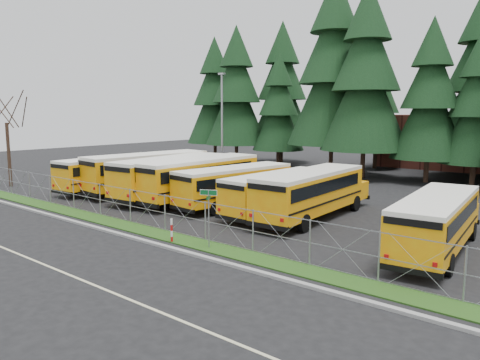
# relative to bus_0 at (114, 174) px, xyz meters

# --- Properties ---
(ground) EXTENTS (120.00, 120.00, 0.00)m
(ground) POSITION_rel_bus_0_xyz_m (14.15, -5.13, -1.38)
(ground) COLOR black
(ground) RESTS_ON ground
(curb) EXTENTS (50.00, 0.25, 0.12)m
(curb) POSITION_rel_bus_0_xyz_m (14.15, -8.23, -1.32)
(curb) COLOR gray
(curb) RESTS_ON ground
(grass_verge) EXTENTS (50.00, 1.40, 0.06)m
(grass_verge) POSITION_rel_bus_0_xyz_m (14.15, -6.83, -1.35)
(grass_verge) COLOR #204112
(grass_verge) RESTS_ON ground
(road_lane_line) EXTENTS (50.00, 0.12, 0.01)m
(road_lane_line) POSITION_rel_bus_0_xyz_m (14.15, -13.13, -1.38)
(road_lane_line) COLOR beige
(road_lane_line) RESTS_ON ground
(chainlink_fence) EXTENTS (44.00, 0.10, 2.00)m
(chainlink_fence) POSITION_rel_bus_0_xyz_m (14.15, -6.13, -0.38)
(chainlink_fence) COLOR #96989E
(chainlink_fence) RESTS_ON ground
(bus_0) EXTENTS (3.04, 10.67, 2.77)m
(bus_0) POSITION_rel_bus_0_xyz_m (0.00, 0.00, 0.00)
(bus_0) COLOR orange
(bus_0) RESTS_ON ground
(bus_1) EXTENTS (4.02, 12.13, 3.12)m
(bus_1) POSITION_rel_bus_0_xyz_m (3.07, 1.40, 0.18)
(bus_1) COLOR orange
(bus_1) RESTS_ON ground
(bus_2) EXTENTS (3.72, 11.87, 3.06)m
(bus_2) POSITION_rel_bus_0_xyz_m (6.18, 0.92, 0.15)
(bus_2) COLOR orange
(bus_2) RESTS_ON ground
(bus_3) EXTENTS (2.82, 11.84, 3.10)m
(bus_3) POSITION_rel_bus_0_xyz_m (8.66, 1.46, 0.17)
(bus_3) COLOR orange
(bus_3) RESTS_ON ground
(bus_4) EXTENTS (3.68, 10.60, 2.72)m
(bus_4) POSITION_rel_bus_0_xyz_m (11.95, 1.45, -0.02)
(bus_4) COLOR orange
(bus_4) RESTS_ON ground
(bus_5) EXTENTS (2.65, 9.99, 2.60)m
(bus_5) POSITION_rel_bus_0_xyz_m (15.45, 1.31, -0.08)
(bus_5) COLOR orange
(bus_5) RESTS_ON ground
(bus_6) EXTENTS (3.22, 11.26, 2.92)m
(bus_6) POSITION_rel_bus_0_xyz_m (17.73, 1.56, 0.08)
(bus_6) COLOR orange
(bus_6) RESTS_ON ground
(bus_east) EXTENTS (3.43, 10.39, 2.67)m
(bus_east) POSITION_rel_bus_0_xyz_m (25.63, -0.87, -0.05)
(bus_east) COLOR orange
(bus_east) RESTS_ON ground
(street_sign) EXTENTS (0.77, 0.51, 2.81)m
(street_sign) POSITION_rel_bus_0_xyz_m (17.19, -6.98, 0.65)
(street_sign) COLOR #96989E
(street_sign) RESTS_ON ground
(striped_bollard) EXTENTS (0.11, 0.11, 1.20)m
(striped_bollard) POSITION_rel_bus_0_xyz_m (15.09, -7.41, -0.78)
(striped_bollard) COLOR #B20C0C
(striped_bollard) RESTS_ON ground
(light_standard) EXTENTS (0.70, 0.35, 10.14)m
(light_standard) POSITION_rel_bus_0_xyz_m (0.69, 12.43, 4.12)
(light_standard) COLOR #96989E
(light_standard) RESTS_ON ground
(conifer_0) EXTENTS (7.18, 7.18, 15.88)m
(conifer_0) POSITION_rel_bus_0_xyz_m (-9.75, 22.71, 6.56)
(conifer_0) COLOR black
(conifer_0) RESTS_ON ground
(conifer_1) EXTENTS (7.48, 7.48, 16.54)m
(conifer_1) POSITION_rel_bus_0_xyz_m (-4.81, 21.20, 6.89)
(conifer_1) COLOR black
(conifer_1) RESTS_ON ground
(conifer_2) EXTENTS (5.96, 5.96, 13.17)m
(conifer_2) POSITION_rel_bus_0_xyz_m (0.60, 22.32, 5.20)
(conifer_2) COLOR black
(conifer_2) RESTS_ON ground
(conifer_3) EXTENTS (9.20, 9.20, 20.35)m
(conifer_3) POSITION_rel_bus_0_xyz_m (8.02, 21.41, 8.79)
(conifer_3) COLOR black
(conifer_3) RESTS_ON ground
(conifer_4) EXTENTS (8.32, 8.32, 18.40)m
(conifer_4) POSITION_rel_bus_0_xyz_m (12.36, 19.79, 7.82)
(conifer_4) COLOR black
(conifer_4) RESTS_ON ground
(conifer_5) EXTENTS (6.65, 6.65, 14.70)m
(conifer_5) POSITION_rel_bus_0_xyz_m (18.04, 20.89, 5.97)
(conifer_5) COLOR black
(conifer_5) RESTS_ON ground
(conifer_6) EXTENTS (5.93, 5.93, 13.12)m
(conifer_6) POSITION_rel_bus_0_xyz_m (21.81, 21.36, 5.18)
(conifer_6) COLOR black
(conifer_6) RESTS_ON ground
(conifer_10) EXTENTS (7.84, 7.84, 17.34)m
(conifer_10) POSITION_rel_bus_0_xyz_m (-1.58, 26.14, 7.29)
(conifer_10) COLOR black
(conifer_10) RESTS_ON ground
(conifer_11) EXTENTS (6.21, 6.21, 13.74)m
(conifer_11) POSITION_rel_bus_0_xyz_m (10.06, 27.89, 5.49)
(conifer_11) COLOR black
(conifer_11) RESTS_ON ground
(conifer_12) EXTENTS (8.23, 8.23, 18.21)m
(conifer_12) POSITION_rel_bus_0_xyz_m (20.63, 26.94, 7.72)
(conifer_12) COLOR black
(conifer_12) RESTS_ON ground
(bare_tree_1) EXTENTS (5.45, 5.45, 7.79)m
(bare_tree_1) POSITION_rel_bus_0_xyz_m (-8.74, -4.41, 2.51)
(bare_tree_1) COLOR black
(bare_tree_1) RESTS_ON ground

